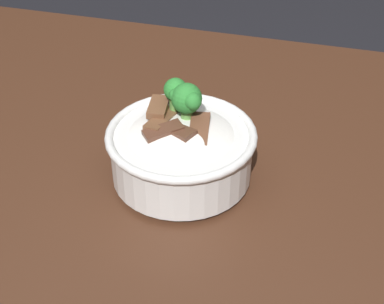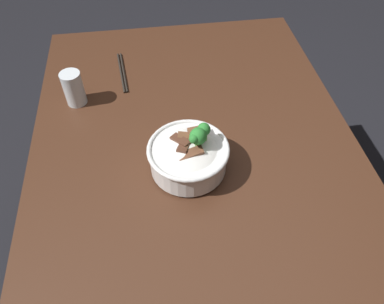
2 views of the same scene
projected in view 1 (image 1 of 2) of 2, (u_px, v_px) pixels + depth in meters
name	position (u px, v px, depth m)	size (l,w,h in m)	color
dining_table	(176.00, 223.00, 0.92)	(1.41, 0.91, 0.76)	#472819
rice_bowl	(181.00, 147.00, 0.79)	(0.21, 0.21, 0.14)	white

